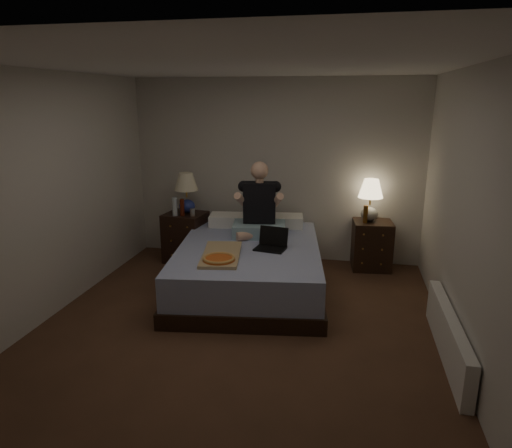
% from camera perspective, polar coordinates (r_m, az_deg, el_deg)
% --- Properties ---
extents(floor, '(4.00, 4.50, 0.00)m').
position_cam_1_polar(floor, '(4.65, -2.27, -13.11)').
color(floor, brown).
rests_on(floor, ground).
extents(ceiling, '(4.00, 4.50, 0.00)m').
position_cam_1_polar(ceiling, '(4.09, -2.66, 19.33)').
color(ceiling, white).
rests_on(ceiling, ground).
extents(wall_back, '(4.00, 0.00, 2.50)m').
position_cam_1_polar(wall_back, '(6.36, 2.44, 6.66)').
color(wall_back, beige).
rests_on(wall_back, ground).
extents(wall_front, '(4.00, 0.00, 2.50)m').
position_cam_1_polar(wall_front, '(2.20, -16.90, -11.46)').
color(wall_front, beige).
rests_on(wall_front, ground).
extents(wall_left, '(0.00, 4.50, 2.50)m').
position_cam_1_polar(wall_left, '(5.06, -25.06, 2.91)').
color(wall_left, beige).
rests_on(wall_left, ground).
extents(wall_right, '(0.00, 4.50, 2.50)m').
position_cam_1_polar(wall_right, '(4.20, 25.07, 0.60)').
color(wall_right, beige).
rests_on(wall_right, ground).
extents(bed, '(1.91, 2.38, 0.54)m').
position_cam_1_polar(bed, '(5.47, -0.88, -5.42)').
color(bed, '#5768AE').
rests_on(bed, floor).
extents(nightstand_left, '(0.59, 0.54, 0.69)m').
position_cam_1_polar(nightstand_left, '(6.46, -8.75, -1.64)').
color(nightstand_left, black).
rests_on(nightstand_left, floor).
extents(nightstand_right, '(0.54, 0.49, 0.65)m').
position_cam_1_polar(nightstand_right, '(6.30, 14.25, -2.55)').
color(nightstand_right, black).
rests_on(nightstand_right, floor).
extents(lamp_left, '(0.40, 0.40, 0.56)m').
position_cam_1_polar(lamp_left, '(6.33, -8.68, 3.86)').
color(lamp_left, navy).
rests_on(lamp_left, nightstand_left).
extents(lamp_right, '(0.37, 0.37, 0.56)m').
position_cam_1_polar(lamp_right, '(6.16, 14.08, 2.88)').
color(lamp_right, gray).
rests_on(lamp_right, nightstand_right).
extents(water_bottle, '(0.07, 0.07, 0.25)m').
position_cam_1_polar(water_bottle, '(6.24, -10.12, 2.16)').
color(water_bottle, silver).
rests_on(water_bottle, nightstand_left).
extents(soda_can, '(0.07, 0.07, 0.10)m').
position_cam_1_polar(soda_can, '(6.20, -7.95, 1.46)').
color(soda_can, beige).
rests_on(soda_can, nightstand_left).
extents(beer_bottle_left, '(0.06, 0.06, 0.23)m').
position_cam_1_polar(beer_bottle_left, '(6.22, -9.22, 2.07)').
color(beer_bottle_left, '#54190C').
rests_on(beer_bottle_left, nightstand_left).
extents(beer_bottle_right, '(0.06, 0.06, 0.23)m').
position_cam_1_polar(beer_bottle_right, '(6.10, 13.53, 1.22)').
color(beer_bottle_right, '#54300C').
rests_on(beer_bottle_right, nightstand_right).
extents(person, '(0.73, 0.61, 0.93)m').
position_cam_1_polar(person, '(5.65, 0.42, 3.08)').
color(person, black).
rests_on(person, bed).
extents(laptop, '(0.38, 0.33, 0.24)m').
position_cam_1_polar(laptop, '(5.20, 1.79, -1.97)').
color(laptop, black).
rests_on(laptop, bed).
extents(pizza_box, '(0.51, 0.81, 0.08)m').
position_cam_1_polar(pizza_box, '(4.82, -4.65, -4.44)').
color(pizza_box, tan).
rests_on(pizza_box, bed).
extents(radiator, '(0.10, 1.60, 0.40)m').
position_cam_1_polar(radiator, '(4.47, 22.88, -12.79)').
color(radiator, silver).
rests_on(radiator, floor).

